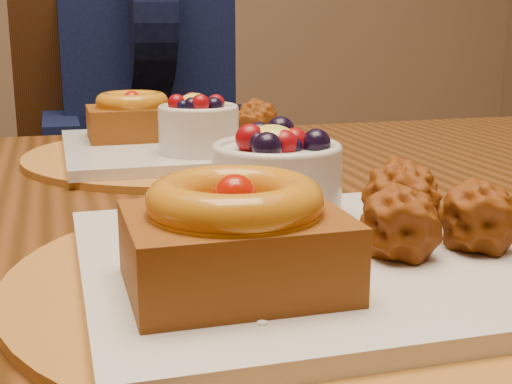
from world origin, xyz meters
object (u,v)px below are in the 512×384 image
Objects in this scene: chair_far at (131,195)px; diner at (146,74)px; place_setting_near at (298,238)px; dining_table at (226,279)px; place_setting_far at (181,139)px.

diner is (0.06, 0.11, 0.25)m from chair_far.
place_setting_near is 0.51× the size of diner.
dining_table is 0.90m from chair_far.
place_setting_near is 0.38× the size of chair_far.
dining_table is 0.24m from place_setting_near.
place_setting_near is at bearing -106.09° from diner.
dining_table is 0.24m from place_setting_far.
diner reaches higher than chair_far.
diner is at bearing 86.70° from dining_table.
chair_far is (0.01, 1.11, -0.23)m from place_setting_near.
place_setting_far reaches higher than dining_table.
chair_far is (0.01, 0.68, -0.23)m from place_setting_far.
dining_table is 2.13× the size of diner.
place_setting_far is (0.00, 0.43, -0.00)m from place_setting_near.
chair_far is (0.00, 0.89, -0.13)m from dining_table.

